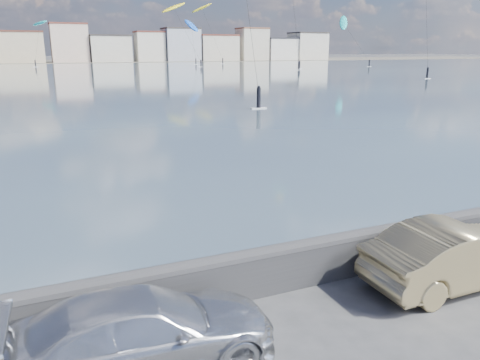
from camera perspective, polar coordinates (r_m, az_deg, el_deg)
name	(u,v)px	position (r m, az deg, el deg)	size (l,w,h in m)	color
bay_water	(50,76)	(97.06, -22.15, 11.63)	(500.00, 177.00, 0.00)	#3B4B64
far_shore_strip	(39,62)	(205.47, -23.30, 13.11)	(500.00, 60.00, 0.00)	#4C473D
seawall	(221,277)	(9.75, -2.39, -11.77)	(400.00, 0.36, 1.08)	#28282B
far_buildings	(42,46)	(191.43, -23.02, 14.85)	(240.79, 13.26, 14.60)	beige
car_silver	(143,331)	(8.16, -11.72, -17.60)	(1.81, 4.45, 1.29)	silver
car_champagne	(457,254)	(11.48, 24.93, -8.18)	(1.51, 4.34, 1.43)	tan
kitesurfer_3	(202,9)	(174.36, -4.62, 20.06)	(7.79, 15.27, 20.70)	yellow
kitesurfer_5	(344,24)	(147.61, 12.55, 18.12)	(7.14, 12.46, 14.79)	#19BFBF
kitesurfer_9	(191,26)	(168.12, -5.96, 18.18)	(4.76, 16.16, 15.39)	blue
kitesurfer_14	(174,9)	(147.18, -8.05, 20.00)	(8.86, 14.45, 18.60)	yellow
kitesurfer_16	(40,24)	(157.19, -23.24, 17.09)	(6.04, 14.91, 13.38)	#19BFBF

